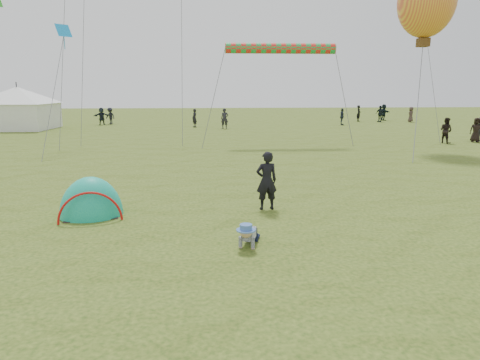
{
  "coord_description": "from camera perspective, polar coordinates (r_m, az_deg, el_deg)",
  "views": [
    {
      "loc": [
        0.01,
        -9.07,
        3.51
      ],
      "look_at": [
        0.87,
        2.56,
        1.0
      ],
      "focal_mm": 32.0,
      "sensor_mm": 36.0,
      "label": 1
    }
  ],
  "objects": [
    {
      "name": "popup_tent",
      "position": [
        12.77,
        -19.12,
        -4.5
      ],
      "size": [
        1.96,
        1.73,
        2.22
      ],
      "primitive_type": "ellipsoid",
      "rotation": [
        0.0,
        0.0,
        0.2
      ],
      "color": "#0C9085",
      "rests_on": "ground"
    },
    {
      "name": "crowd_person_7",
      "position": [
        30.94,
        25.76,
        5.97
      ],
      "size": [
        0.93,
        1.0,
        1.65
      ],
      "primitive_type": "imported",
      "rotation": [
        0.0,
        0.0,
        2.05
      ],
      "color": "black",
      "rests_on": "ground"
    },
    {
      "name": "rainbow_tube_kite",
      "position": [
        27.77,
        5.42,
        17.07
      ],
      "size": [
        6.86,
        0.64,
        0.64
      ],
      "primitive_type": "cylinder",
      "rotation": [
        0.0,
        1.57,
        0.0
      ],
      "color": "red"
    },
    {
      "name": "balloon_kite",
      "position": [
        27.81,
        23.59,
        20.54
      ],
      "size": [
        3.17,
        3.17,
        4.43
      ],
      "primitive_type": null,
      "color": "#F6AB2A"
    },
    {
      "name": "diamond_kite_4",
      "position": [
        27.6,
        -22.48,
        17.95
      ],
      "size": [
        0.88,
        0.88,
        0.72
      ],
      "primitive_type": "plane",
      "rotation": [
        1.05,
        0.0,
        0.79
      ],
      "color": "#0E8CDF"
    },
    {
      "name": "crowd_person_12",
      "position": [
        48.34,
        15.55,
        8.56
      ],
      "size": [
        0.67,
        0.75,
        1.72
      ],
      "primitive_type": "imported",
      "rotation": [
        0.0,
        0.0,
        1.04
      ],
      "color": "black",
      "rests_on": "ground"
    },
    {
      "name": "crowd_person_5",
      "position": [
        44.26,
        -17.96,
        8.09
      ],
      "size": [
        1.63,
        1.04,
        1.68
      ],
      "primitive_type": "imported",
      "rotation": [
        0.0,
        0.0,
        0.38
      ],
      "color": "black",
      "rests_on": "ground"
    },
    {
      "name": "event_marquee",
      "position": [
        42.29,
        -27.43,
        8.68
      ],
      "size": [
        5.91,
        5.91,
        3.9
      ],
      "primitive_type": null,
      "rotation": [
        0.0,
        0.0,
        -0.04
      ],
      "color": "white",
      "rests_on": "ground"
    },
    {
      "name": "crowd_person_9",
      "position": [
        44.99,
        -16.92,
        8.18
      ],
      "size": [
        1.21,
        1.06,
        1.62
      ],
      "primitive_type": "imported",
      "rotation": [
        0.0,
        0.0,
        5.74
      ],
      "color": "black",
      "rests_on": "ground"
    },
    {
      "name": "crowd_person_10",
      "position": [
        49.13,
        21.83,
        8.12
      ],
      "size": [
        0.78,
        0.92,
        1.6
      ],
      "primitive_type": "imported",
      "rotation": [
        0.0,
        0.0,
        4.3
      ],
      "color": "#41332D",
      "rests_on": "ground"
    },
    {
      "name": "crowd_person_14",
      "position": [
        43.13,
        13.44,
        8.21
      ],
      "size": [
        0.59,
        1.01,
        1.61
      ],
      "primitive_type": "imported",
      "rotation": [
        0.0,
        0.0,
        1.35
      ],
      "color": "#202A36",
      "rests_on": "ground"
    },
    {
      "name": "crowd_person_4",
      "position": [
        32.47,
        28.96,
        5.86
      ],
      "size": [
        0.9,
        0.72,
        1.61
      ],
      "primitive_type": "imported",
      "rotation": [
        0.0,
        0.0,
        5.99
      ],
      "color": "black",
      "rests_on": "ground"
    },
    {
      "name": "crowd_person_2",
      "position": [
        48.12,
        18.16,
        8.39
      ],
      "size": [
        0.89,
        1.08,
        1.72
      ],
      "primitive_type": "imported",
      "rotation": [
        0.0,
        0.0,
        5.27
      ],
      "color": "black",
      "rests_on": "ground"
    },
    {
      "name": "standing_adult",
      "position": [
        12.51,
        3.56,
        -0.09
      ],
      "size": [
        0.68,
        0.5,
        1.72
      ],
      "primitive_type": "imported",
      "rotation": [
        0.0,
        0.0,
        3.28
      ],
      "color": "black",
      "rests_on": "ground"
    },
    {
      "name": "ground",
      "position": [
        9.72,
        -4.06,
        -9.04
      ],
      "size": [
        140.0,
        140.0,
        0.0
      ],
      "primitive_type": "plane",
      "color": "#254012"
    },
    {
      "name": "crowd_person_11",
      "position": [
        50.63,
        18.62,
        8.55
      ],
      "size": [
        0.77,
        1.72,
        1.79
      ],
      "primitive_type": "imported",
      "rotation": [
        0.0,
        0.0,
        1.72
      ],
      "color": "black",
      "rests_on": "ground"
    },
    {
      "name": "crowd_person_0",
      "position": [
        38.17,
        -2.06,
        8.19
      ],
      "size": [
        0.67,
        0.45,
        1.78
      ],
      "primitive_type": "imported",
      "rotation": [
        0.0,
        0.0,
        6.24
      ],
      "color": "#222228",
      "rests_on": "ground"
    },
    {
      "name": "crowd_person_6",
      "position": [
        39.98,
        -6.09,
        8.23
      ],
      "size": [
        0.64,
        0.72,
        1.66
      ],
      "primitive_type": "imported",
      "rotation": [
        0.0,
        0.0,
        5.23
      ],
      "color": "black",
      "rests_on": "ground"
    },
    {
      "name": "crawling_toddler",
      "position": [
        9.71,
        1.1,
        -7.15
      ],
      "size": [
        0.77,
        0.91,
        0.6
      ],
      "primitive_type": null,
      "rotation": [
        0.0,
        0.0,
        -0.32
      ],
      "color": "black",
      "rests_on": "ground"
    }
  ]
}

